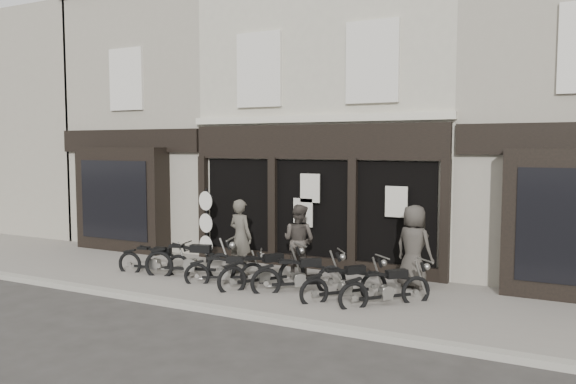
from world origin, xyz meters
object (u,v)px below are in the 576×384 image
at_px(motorcycle_1, 191,264).
at_px(man_left, 241,237).
at_px(motorcycle_6, 386,291).
at_px(motorcycle_4, 300,279).
at_px(man_centre, 299,240).
at_px(motorcycle_2, 226,273).
at_px(motorcycle_5, 346,287).
at_px(motorcycle_3, 264,274).
at_px(advert_sign_post, 206,229).
at_px(motorcycle_0, 155,263).
at_px(man_right, 414,247).

xyz_separation_m(motorcycle_1, man_left, (0.91, 0.85, 0.62)).
bearing_deg(motorcycle_6, motorcycle_4, 130.43).
relative_size(motorcycle_4, man_centre, 1.04).
bearing_deg(motorcycle_2, motorcycle_5, -28.59).
xyz_separation_m(motorcycle_3, motorcycle_6, (2.93, -0.10, -0.02)).
relative_size(motorcycle_1, man_left, 1.22).
height_order(motorcycle_2, motorcycle_6, motorcycle_6).
bearing_deg(advert_sign_post, motorcycle_2, -31.05).
xyz_separation_m(motorcycle_0, advert_sign_post, (0.38, 1.70, 0.67)).
bearing_deg(motorcycle_0, motorcycle_2, -11.56).
relative_size(motorcycle_1, motorcycle_3, 1.22).
height_order(motorcycle_1, advert_sign_post, advert_sign_post).
bearing_deg(man_left, advert_sign_post, -13.01).
bearing_deg(advert_sign_post, motorcycle_4, -10.59).
bearing_deg(motorcycle_6, advert_sign_post, 117.02).
bearing_deg(motorcycle_2, motorcycle_4, -24.77).
distance_m(man_left, man_right, 4.27).
relative_size(motorcycle_3, motorcycle_4, 1.02).
xyz_separation_m(motorcycle_3, man_right, (3.06, 1.50, 0.65)).
height_order(motorcycle_1, man_centre, man_centre).
height_order(motorcycle_4, man_right, man_right).
height_order(motorcycle_3, man_centre, man_centre).
xyz_separation_m(motorcycle_2, man_right, (4.03, 1.60, 0.71)).
relative_size(motorcycle_0, man_centre, 1.13).
height_order(motorcycle_6, man_centre, man_centre).
height_order(motorcycle_2, man_centre, man_centre).
xyz_separation_m(motorcycle_3, man_centre, (0.23, 1.36, 0.60)).
relative_size(motorcycle_2, man_left, 0.92).
bearing_deg(motorcycle_6, man_right, 39.22).
distance_m(motorcycle_4, motorcycle_6, 2.02).
height_order(man_right, advert_sign_post, advert_sign_post).
bearing_deg(motorcycle_0, man_centre, 12.14).
xyz_separation_m(motorcycle_2, man_centre, (1.20, 1.45, 0.65)).
height_order(motorcycle_1, motorcycle_2, motorcycle_1).
bearing_deg(man_left, man_centre, -148.37).
distance_m(motorcycle_4, man_right, 2.69).
bearing_deg(motorcycle_1, motorcycle_6, -17.09).
bearing_deg(motorcycle_2, motorcycle_3, -22.87).
bearing_deg(motorcycle_5, man_right, 8.53).
relative_size(motorcycle_5, advert_sign_post, 0.78).
bearing_deg(motorcycle_4, advert_sign_post, 119.84).
relative_size(motorcycle_6, man_right, 0.87).
distance_m(motorcycle_5, motorcycle_6, 0.89).
height_order(motorcycle_3, motorcycle_5, motorcycle_3).
bearing_deg(motorcycle_1, advert_sign_post, 96.99).
bearing_deg(motorcycle_3, motorcycle_1, 125.40).
bearing_deg(man_centre, motorcycle_0, 30.38).
xyz_separation_m(motorcycle_0, motorcycle_2, (2.16, -0.03, -0.02)).
distance_m(motorcycle_4, man_left, 2.34).
height_order(motorcycle_4, advert_sign_post, advert_sign_post).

